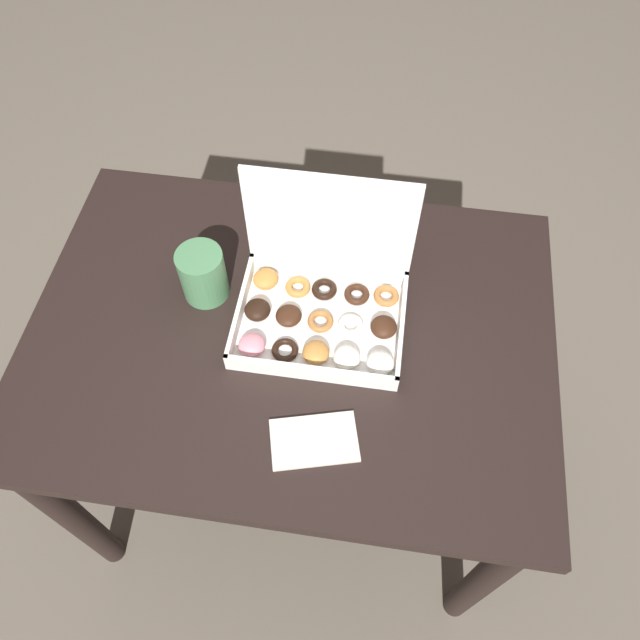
% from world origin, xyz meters
% --- Properties ---
extents(ground_plane, '(8.00, 8.00, 0.00)m').
position_xyz_m(ground_plane, '(0.00, 0.00, 0.00)').
color(ground_plane, '#6B6054').
extents(dining_table, '(0.98, 0.71, 0.71)m').
position_xyz_m(dining_table, '(0.00, 0.00, 0.59)').
color(dining_table, black).
rests_on(dining_table, ground_plane).
extents(donut_box, '(0.31, 0.24, 0.26)m').
position_xyz_m(donut_box, '(0.05, 0.05, 0.76)').
color(donut_box, white).
rests_on(donut_box, dining_table).
extents(coffee_mug, '(0.09, 0.09, 0.11)m').
position_xyz_m(coffee_mug, '(-0.17, 0.06, 0.77)').
color(coffee_mug, '#4C8456').
rests_on(coffee_mug, dining_table).
extents(paper_napkin, '(0.16, 0.12, 0.01)m').
position_xyz_m(paper_napkin, '(0.08, -0.21, 0.72)').
color(paper_napkin, silver).
rests_on(paper_napkin, dining_table).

